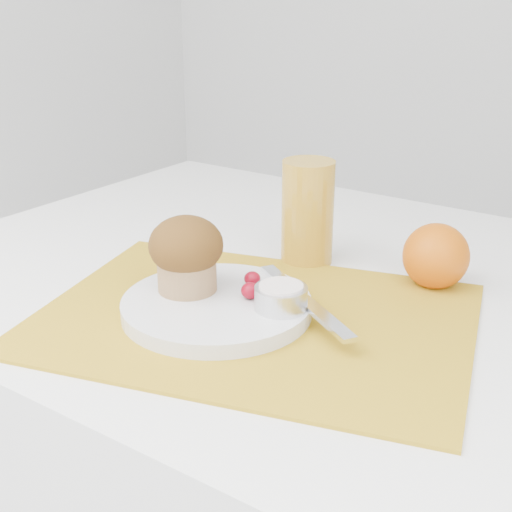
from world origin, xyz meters
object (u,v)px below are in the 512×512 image
Objects in this scene: orange at (436,256)px; muffin at (186,253)px; plate at (217,306)px; juice_glass at (308,212)px.

muffin reaches higher than orange.
plate is at bearing -3.25° from muffin.
muffin is (-0.05, 0.00, 0.06)m from plate.
plate is at bearing -88.90° from juice_glass.
orange is 0.18m from juice_glass.
juice_glass is at bearing -174.42° from orange.
plate is 0.07m from muffin.
juice_glass reaches higher than muffin.
plate is 0.29m from orange.
muffin is at bearing 176.75° from plate.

